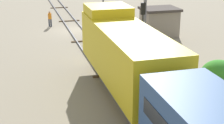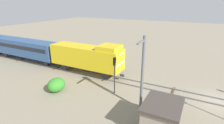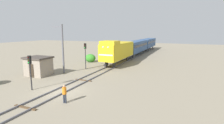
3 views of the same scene
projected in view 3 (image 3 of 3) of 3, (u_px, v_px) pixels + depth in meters
ground_plane at (61, 91)px, 18.85m from camera, size 162.95×162.95×0.00m
railway_track at (61, 91)px, 18.84m from camera, size 2.40×108.63×0.16m
locomotive at (118, 50)px, 33.54m from camera, size 2.90×11.60×4.60m
passenger_car_leading at (136, 46)px, 45.65m from camera, size 2.84×14.00×3.66m
passenger_car_trailing at (148, 43)px, 58.86m from camera, size 2.84×14.00×3.66m
traffic_signal_near at (30, 66)px, 18.79m from camera, size 0.32×0.34×3.83m
traffic_signal_mid at (85, 51)px, 29.23m from camera, size 0.32×0.34×4.41m
worker_near_track at (64, 92)px, 15.62m from camera, size 0.38×0.38×1.70m
catenary_mast at (62, 47)px, 26.34m from camera, size 1.94×0.28×7.44m
relay_hut at (39, 66)px, 25.44m from camera, size 3.50×2.90×2.74m
bush_mid at (90, 58)px, 36.46m from camera, size 2.29×1.88×1.67m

